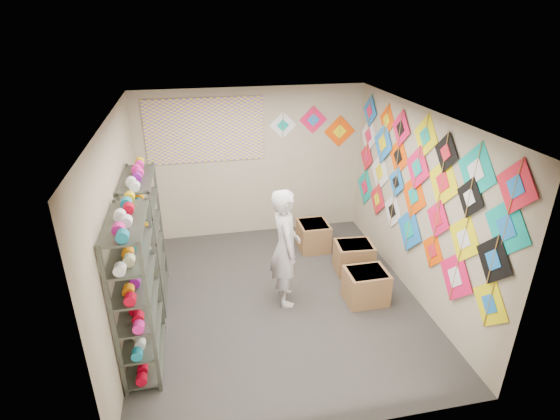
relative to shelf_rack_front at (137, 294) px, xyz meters
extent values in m
plane|color=#35312E|center=(1.78, 0.85, -0.95)|extent=(4.50, 4.50, 0.00)
plane|color=tan|center=(1.78, 3.10, 0.40)|extent=(4.00, 0.00, 4.00)
plane|color=tan|center=(1.78, -1.40, 0.40)|extent=(4.00, 0.00, 4.00)
plane|color=tan|center=(-0.22, 0.85, 0.40)|extent=(0.00, 4.50, 4.50)
plane|color=tan|center=(3.78, 0.85, 0.40)|extent=(0.00, 4.50, 4.50)
plane|color=slate|center=(1.78, 0.85, 1.75)|extent=(4.50, 4.50, 0.00)
cube|color=#4C5147|center=(0.00, 0.00, 0.00)|extent=(0.40, 1.10, 1.90)
cube|color=#4C5147|center=(0.00, 1.30, 0.00)|extent=(0.40, 1.10, 1.90)
cylinder|color=#FE1FA0|center=(0.00, -0.48, 0.09)|extent=(0.12, 0.10, 0.12)
cylinder|color=orange|center=(0.00, -0.29, 0.09)|extent=(0.12, 0.10, 0.12)
cylinder|color=yellow|center=(0.00, -0.10, 0.09)|extent=(0.12, 0.10, 0.12)
cylinder|color=white|center=(0.00, 0.10, 0.09)|extent=(0.12, 0.10, 0.12)
cylinder|color=red|center=(0.00, 0.29, 0.09)|extent=(0.12, 0.10, 0.12)
cylinder|color=#7D0F91|center=(0.00, 0.48, 0.09)|extent=(0.12, 0.10, 0.12)
cylinder|color=beige|center=(0.00, 0.82, 0.09)|extent=(0.12, 0.10, 0.12)
cylinder|color=teal|center=(0.00, 1.01, 0.09)|extent=(0.12, 0.10, 0.12)
cylinder|color=#FE1FA0|center=(0.00, 1.20, 0.09)|extent=(0.12, 0.10, 0.12)
cylinder|color=orange|center=(0.00, 1.40, 0.09)|extent=(0.12, 0.10, 0.12)
cylinder|color=yellow|center=(0.00, 1.59, 0.09)|extent=(0.12, 0.10, 0.12)
cylinder|color=white|center=(0.00, 1.78, 0.09)|extent=(0.12, 0.10, 0.12)
cube|color=yellow|center=(3.77, -0.98, 0.01)|extent=(0.01, 0.61, 0.61)
cube|color=#EE144E|center=(3.75, -0.35, -0.04)|extent=(0.03, 0.70, 0.70)
cube|color=#FE4C02|center=(3.77, 0.23, -0.01)|extent=(0.03, 0.52, 0.52)
cube|color=blue|center=(3.75, 0.87, -0.01)|extent=(0.04, 0.71, 0.71)
cube|color=white|center=(3.77, 1.47, 0.02)|extent=(0.01, 0.60, 0.60)
cube|color=red|center=(3.75, 2.03, -0.02)|extent=(0.02, 0.58, 0.58)
cube|color=#0AA697|center=(3.77, 2.62, -0.02)|extent=(0.01, 0.71, 0.71)
cube|color=black|center=(3.75, -0.90, 0.52)|extent=(0.02, 0.60, 0.60)
cube|color=yellow|center=(3.77, -0.35, 0.48)|extent=(0.04, 0.64, 0.64)
cube|color=#EE144E|center=(3.75, 0.21, 0.48)|extent=(0.01, 0.54, 0.54)
cube|color=#FE4C02|center=(3.77, 0.90, 0.52)|extent=(0.04, 0.70, 0.70)
cube|color=blue|center=(3.75, 1.43, 0.52)|extent=(0.03, 0.50, 0.50)
cube|color=white|center=(3.77, 2.08, 0.46)|extent=(0.02, 0.69, 0.69)
cube|color=red|center=(3.75, 2.63, 0.54)|extent=(0.02, 0.53, 0.53)
cube|color=#0AA697|center=(3.77, -0.95, 0.92)|extent=(0.01, 0.70, 0.70)
cube|color=black|center=(3.75, -0.33, 0.99)|extent=(0.01, 0.51, 0.51)
cube|color=yellow|center=(3.77, 0.25, 0.96)|extent=(0.04, 0.70, 0.70)
cube|color=#EE144E|center=(3.75, 0.87, 0.94)|extent=(0.02, 0.65, 0.65)
cube|color=#FE4C02|center=(3.77, 1.49, 0.91)|extent=(0.01, 0.63, 0.63)
cube|color=blue|center=(3.75, 2.03, 0.97)|extent=(0.04, 0.69, 0.69)
cube|color=white|center=(3.77, 2.66, 0.92)|extent=(0.03, 0.66, 0.66)
cube|color=red|center=(3.75, -0.97, 1.37)|extent=(0.03, 0.59, 0.59)
cube|color=#0AA697|center=(3.77, -0.33, 1.31)|extent=(0.03, 0.70, 0.70)
cube|color=black|center=(3.75, 0.26, 1.34)|extent=(0.01, 0.52, 0.52)
cube|color=yellow|center=(3.77, 0.81, 1.40)|extent=(0.03, 0.62, 0.62)
cube|color=#EE144E|center=(3.75, 1.48, 1.34)|extent=(0.01, 0.57, 0.57)
cube|color=#FE4C02|center=(3.77, 2.00, 1.34)|extent=(0.03, 0.54, 0.54)
cube|color=blue|center=(3.75, 2.66, 1.35)|extent=(0.02, 0.55, 0.55)
cube|color=white|center=(2.33, 3.09, 1.07)|extent=(0.49, 0.02, 0.49)
cube|color=#EE144E|center=(2.88, 3.09, 1.14)|extent=(0.51, 0.02, 0.51)
cube|color=#FE4C02|center=(3.38, 3.09, 0.91)|extent=(0.59, 0.02, 0.59)
cube|color=#9454B7|center=(0.98, 3.08, 1.05)|extent=(2.00, 0.01, 1.10)
imported|color=beige|center=(1.89, 0.84, -0.08)|extent=(0.66, 0.46, 1.73)
cube|color=olive|center=(3.03, 0.59, -0.71)|extent=(0.59, 0.49, 0.49)
cube|color=olive|center=(3.14, 1.40, -0.71)|extent=(0.62, 0.52, 0.48)
cube|color=olive|center=(2.70, 2.22, -0.71)|extent=(0.51, 0.56, 0.49)
camera|label=1|loc=(0.76, -4.31, 2.90)|focal=28.00mm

